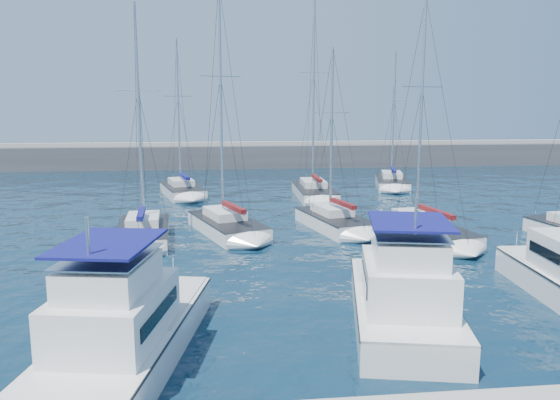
{
  "coord_description": "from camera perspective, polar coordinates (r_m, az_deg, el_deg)",
  "views": [
    {
      "loc": [
        -6.01,
        -22.97,
        8.2
      ],
      "look_at": [
        -2.64,
        7.12,
        3.0
      ],
      "focal_mm": 35.0,
      "sensor_mm": 36.0,
      "label": 1
    }
  ],
  "objects": [
    {
      "name": "motor_yacht_port_inner",
      "position": [
        18.62,
        -15.92,
        -12.95
      ],
      "size": [
        5.15,
        10.26,
        4.69
      ],
      "rotation": [
        0.0,
        0.0,
        -0.19
      ],
      "color": "silver",
      "rests_on": "ground"
    },
    {
      "name": "sailboat_back_c",
      "position": [
        57.34,
        11.61,
        1.84
      ],
      "size": [
        4.94,
        8.81,
        14.12
      ],
      "rotation": [
        0.0,
        0.0,
        -0.24
      ],
      "color": "silver",
      "rests_on": "ground"
    },
    {
      "name": "sailboat_mid_a",
      "position": [
        34.76,
        -14.09,
        -3.3
      ],
      "size": [
        3.62,
        7.69,
        14.65
      ],
      "rotation": [
        0.0,
        0.0,
        0.08
      ],
      "color": "silver",
      "rests_on": "ground"
    },
    {
      "name": "motor_yacht_port_outer",
      "position": [
        23.35,
        -17.29,
        -8.81
      ],
      "size": [
        2.6,
        6.05,
        3.2
      ],
      "rotation": [
        0.0,
        0.0,
        0.02
      ],
      "color": "silver",
      "rests_on": "ground"
    },
    {
      "name": "sailboat_back_a",
      "position": [
        51.52,
        -10.18,
        1.02
      ],
      "size": [
        4.84,
        8.1,
        14.62
      ],
      "rotation": [
        0.0,
        0.0,
        0.25
      ],
      "color": "silver",
      "rests_on": "ground"
    },
    {
      "name": "sailboat_mid_c",
      "position": [
        37.19,
        5.7,
        -2.24
      ],
      "size": [
        4.55,
        7.84,
        12.37
      ],
      "rotation": [
        0.0,
        0.0,
        0.23
      ],
      "color": "silver",
      "rests_on": "ground"
    },
    {
      "name": "sailboat_mid_b",
      "position": [
        35.88,
        -5.58,
        -2.62
      ],
      "size": [
        5.44,
        8.44,
        16.23
      ],
      "rotation": [
        0.0,
        0.0,
        0.33
      ],
      "color": "silver",
      "rests_on": "ground"
    },
    {
      "name": "motor_yacht_stbd_inner",
      "position": [
        21.17,
        12.78,
        -10.0
      ],
      "size": [
        5.42,
        9.6,
        4.69
      ],
      "rotation": [
        0.0,
        0.0,
        -0.21
      ],
      "color": "silver",
      "rests_on": "ground"
    },
    {
      "name": "sailboat_back_b",
      "position": [
        50.04,
        3.57,
        0.93
      ],
      "size": [
        3.37,
        9.12,
        18.07
      ],
      "rotation": [
        0.0,
        0.0,
        -0.02
      ],
      "color": "silver",
      "rests_on": "ground"
    },
    {
      "name": "motor_yacht_stbd_outer",
      "position": [
        27.14,
        27.06,
        -6.86
      ],
      "size": [
        2.96,
        7.08,
        3.2
      ],
      "rotation": [
        0.0,
        0.0,
        -0.08
      ],
      "color": "silver",
      "rests_on": "ground"
    },
    {
      "name": "breakwater",
      "position": [
        75.55,
        -1.8,
        4.31
      ],
      "size": [
        160.0,
        6.0,
        4.45
      ],
      "color": "#424244",
      "rests_on": "ground"
    },
    {
      "name": "sailboat_mid_d",
      "position": [
        35.61,
        14.67,
        -3.03
      ],
      "size": [
        4.4,
        8.97,
        15.07
      ],
      "rotation": [
        0.0,
        0.0,
        0.15
      ],
      "color": "silver",
      "rests_on": "ground"
    },
    {
      "name": "ground",
      "position": [
        25.12,
        7.93,
        -9.4
      ],
      "size": [
        220.0,
        220.0,
        0.0
      ],
      "primitive_type": "plane",
      "color": "black",
      "rests_on": "ground"
    }
  ]
}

